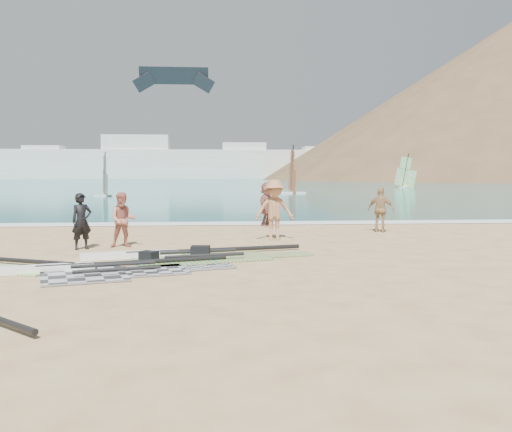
{
  "coord_description": "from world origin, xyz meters",
  "views": [
    {
      "loc": [
        0.18,
        -11.39,
        2.23
      ],
      "look_at": [
        1.44,
        4.0,
        1.0
      ],
      "focal_mm": 40.0,
      "sensor_mm": 36.0,
      "label": 1
    }
  ],
  "objects": [
    {
      "name": "sea",
      "position": [
        0.0,
        132.0,
        0.0
      ],
      "size": [
        300.0,
        240.0,
        0.06
      ],
      "primitive_type": "cube",
      "color": "#0D5D61",
      "rests_on": "ground"
    },
    {
      "name": "far_town",
      "position": [
        -15.72,
        150.0,
        4.49
      ],
      "size": [
        160.0,
        8.0,
        12.0
      ],
      "color": "white",
      "rests_on": "ground"
    },
    {
      "name": "gear_bag_near",
      "position": [
        -0.06,
        3.17,
        0.15
      ],
      "size": [
        0.51,
        0.39,
        0.31
      ],
      "primitive_type": "cube",
      "rotation": [
        0.0,
        0.0,
        -0.08
      ],
      "color": "black",
      "rests_on": "ground"
    },
    {
      "name": "rig_orange",
      "position": [
        -0.59,
        3.14,
        0.05
      ],
      "size": [
        6.03,
        3.08,
        0.2
      ],
      "rotation": [
        0.0,
        0.0,
        0.24
      ],
      "color": "#FFA22B",
      "rests_on": "ground"
    },
    {
      "name": "ground",
      "position": [
        0.0,
        0.0,
        0.0
      ],
      "size": [
        300.0,
        300.0,
        0.0
      ],
      "primitive_type": "plane",
      "color": "tan",
      "rests_on": "ground"
    },
    {
      "name": "windsurfer_left",
      "position": [
        -8.7,
        38.26,
        1.17
      ],
      "size": [
        2.2,
        2.47,
        3.87
      ],
      "rotation": [
        0.0,
        0.0,
        0.33
      ],
      "color": "white",
      "rests_on": "ground"
    },
    {
      "name": "windsurfer_centre",
      "position": [
        8.15,
        43.06,
        1.35
      ],
      "size": [
        2.64,
        3.17,
        4.73
      ],
      "rotation": [
        0.0,
        0.0,
        0.07
      ],
      "color": "white",
      "rests_on": "ground"
    },
    {
      "name": "beachgoer_back",
      "position": [
        6.38,
        8.76,
        0.82
      ],
      "size": [
        1.03,
        0.86,
        1.64
      ],
      "primitive_type": "imported",
      "rotation": [
        0.0,
        0.0,
        2.57
      ],
      "color": "tan",
      "rests_on": "ground"
    },
    {
      "name": "windsurfer_right",
      "position": [
        25.55,
        60.74,
        1.31
      ],
      "size": [
        2.34,
        2.34,
        4.5
      ],
      "rotation": [
        0.0,
        0.0,
        0.87
      ],
      "color": "white",
      "rests_on": "ground"
    },
    {
      "name": "beachgoer_right",
      "position": [
        2.51,
        11.5,
        0.88
      ],
      "size": [
        1.27,
        1.68,
        1.77
      ],
      "primitive_type": "imported",
      "rotation": [
        0.0,
        0.0,
        1.05
      ],
      "color": "#A45F53",
      "rests_on": "ground"
    },
    {
      "name": "kitesurf_kite",
      "position": [
        -3.42,
        49.38,
        11.9
      ],
      "size": [
        8.58,
        0.96,
        2.66
      ],
      "rotation": [
        0.0,
        0.0,
        0.01
      ],
      "color": "black",
      "rests_on": "ground"
    },
    {
      "name": "surf_line",
      "position": [
        0.0,
        12.3,
        0.0
      ],
      "size": [
        300.0,
        1.2,
        0.04
      ],
      "primitive_type": "cube",
      "color": "white",
      "rests_on": "ground"
    },
    {
      "name": "beachgoer_left",
      "position": [
        -2.33,
        5.4,
        0.8
      ],
      "size": [
        0.87,
        0.73,
        1.6
      ],
      "primitive_type": "imported",
      "rotation": [
        0.0,
        0.0,
        0.17
      ],
      "color": "#B76958",
      "rests_on": "ground"
    },
    {
      "name": "gear_bag_far",
      "position": [
        -1.31,
        2.65,
        0.13
      ],
      "size": [
        0.52,
        0.5,
        0.26
      ],
      "primitive_type": "cube",
      "rotation": [
        0.0,
        0.0,
        -0.65
      ],
      "color": "black",
      "rests_on": "ground"
    },
    {
      "name": "rig_grey",
      "position": [
        -2.39,
        1.23,
        0.05
      ],
      "size": [
        5.54,
        3.0,
        0.2
      ],
      "rotation": [
        0.0,
        0.0,
        0.28
      ],
      "color": "#2A2A2D",
      "rests_on": "ground"
    },
    {
      "name": "person_wetsuit",
      "position": [
        -3.43,
        4.99,
        0.8
      ],
      "size": [
        0.7,
        0.65,
        1.6
      ],
      "primitive_type": "imported",
      "rotation": [
        0.0,
        0.0,
        0.6
      ],
      "color": "black",
      "rests_on": "ground"
    },
    {
      "name": "beachgoer_mid",
      "position": [
        2.27,
        6.75,
        0.97
      ],
      "size": [
        1.28,
        0.77,
        1.95
      ],
      "primitive_type": "imported",
      "rotation": [
        0.0,
        0.0,
        0.04
      ],
      "color": "#AD7550",
      "rests_on": "ground"
    }
  ]
}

